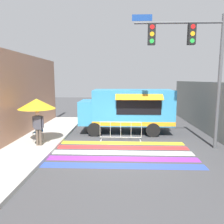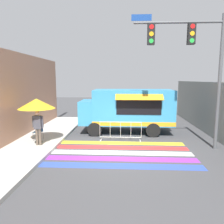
{
  "view_description": "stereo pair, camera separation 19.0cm",
  "coord_description": "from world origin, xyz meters",
  "px_view_note": "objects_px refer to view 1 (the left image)",
  "views": [
    {
      "loc": [
        -0.06,
        -9.76,
        3.28
      ],
      "look_at": [
        -0.54,
        2.38,
        1.46
      ],
      "focal_mm": 35.0,
      "sensor_mm": 36.0,
      "label": 1
    },
    {
      "loc": [
        0.13,
        -9.75,
        3.28
      ],
      "look_at": [
        -0.54,
        2.38,
        1.46
      ],
      "focal_mm": 35.0,
      "sensor_mm": 36.0,
      "label": 2
    }
  ],
  "objects_px": {
    "vendor_person": "(38,126)",
    "barricade_front": "(121,131)",
    "food_truck": "(126,108)",
    "traffic_signal_pole": "(192,54)",
    "folding_chair": "(38,130)",
    "patio_umbrella": "(37,104)"
  },
  "relations": [
    {
      "from": "patio_umbrella",
      "to": "traffic_signal_pole",
      "type": "bearing_deg",
      "value": -0.32
    },
    {
      "from": "food_truck",
      "to": "vendor_person",
      "type": "relative_size",
      "value": 3.34
    },
    {
      "from": "food_truck",
      "to": "patio_umbrella",
      "type": "relative_size",
      "value": 2.55
    },
    {
      "from": "traffic_signal_pole",
      "to": "folding_chair",
      "type": "relative_size",
      "value": 7.06
    },
    {
      "from": "traffic_signal_pole",
      "to": "barricade_front",
      "type": "distance_m",
      "value": 5.2
    },
    {
      "from": "food_truck",
      "to": "patio_umbrella",
      "type": "bearing_deg",
      "value": -145.35
    },
    {
      "from": "folding_chair",
      "to": "barricade_front",
      "type": "relative_size",
      "value": 0.39
    },
    {
      "from": "folding_chair",
      "to": "vendor_person",
      "type": "bearing_deg",
      "value": -88.73
    },
    {
      "from": "vendor_person",
      "to": "barricade_front",
      "type": "bearing_deg",
      "value": 32.6
    },
    {
      "from": "food_truck",
      "to": "barricade_front",
      "type": "height_order",
      "value": "food_truck"
    },
    {
      "from": "food_truck",
      "to": "traffic_signal_pole",
      "type": "bearing_deg",
      "value": -46.32
    },
    {
      "from": "vendor_person",
      "to": "barricade_front",
      "type": "xyz_separation_m",
      "value": [
        3.89,
        1.53,
        -0.59
      ]
    },
    {
      "from": "traffic_signal_pole",
      "to": "folding_chair",
      "type": "height_order",
      "value": "traffic_signal_pole"
    },
    {
      "from": "vendor_person",
      "to": "food_truck",
      "type": "bearing_deg",
      "value": 50.45
    },
    {
      "from": "barricade_front",
      "to": "vendor_person",
      "type": "bearing_deg",
      "value": -158.58
    },
    {
      "from": "folding_chair",
      "to": "vendor_person",
      "type": "relative_size",
      "value": 0.52
    },
    {
      "from": "traffic_signal_pole",
      "to": "vendor_person",
      "type": "bearing_deg",
      "value": -177.08
    },
    {
      "from": "folding_chair",
      "to": "barricade_front",
      "type": "height_order",
      "value": "barricade_front"
    },
    {
      "from": "barricade_front",
      "to": "traffic_signal_pole",
      "type": "bearing_deg",
      "value": -19.89
    },
    {
      "from": "barricade_front",
      "to": "patio_umbrella",
      "type": "bearing_deg",
      "value": -164.59
    },
    {
      "from": "vendor_person",
      "to": "barricade_front",
      "type": "height_order",
      "value": "vendor_person"
    },
    {
      "from": "food_truck",
      "to": "barricade_front",
      "type": "relative_size",
      "value": 2.49
    }
  ]
}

